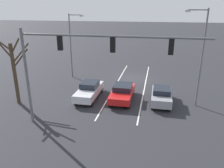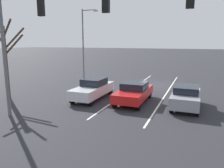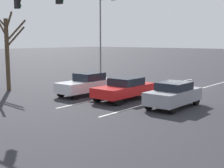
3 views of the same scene
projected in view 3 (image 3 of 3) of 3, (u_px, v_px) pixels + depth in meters
name	position (u px, v px, depth m)	size (l,w,h in m)	color
ground_plane	(178.00, 88.00, 25.94)	(240.00, 240.00, 0.00)	#28282D
lane_stripe_left_divider	(180.00, 94.00, 22.70)	(0.12, 17.74, 0.01)	silver
lane_stripe_center_divider	(142.00, 90.00, 24.80)	(0.12, 17.74, 0.01)	silver
car_silver_rightlane_front	(87.00, 84.00, 22.51)	(1.75, 4.74, 1.57)	silver
car_gray_leftlane_front	(174.00, 94.00, 18.22)	(1.77, 4.02, 1.50)	gray
car_red_midlane_front	(125.00, 88.00, 20.58)	(1.93, 4.64, 1.47)	red
traffic_signal_gantry	(31.00, 13.00, 16.98)	(12.51, 0.37, 7.14)	slate
street_lamp_right_shoulder	(102.00, 34.00, 29.25)	(1.86, 0.24, 7.79)	slate
bare_tree_near	(8.00, 48.00, 24.05)	(2.53, 1.55, 6.18)	#423323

